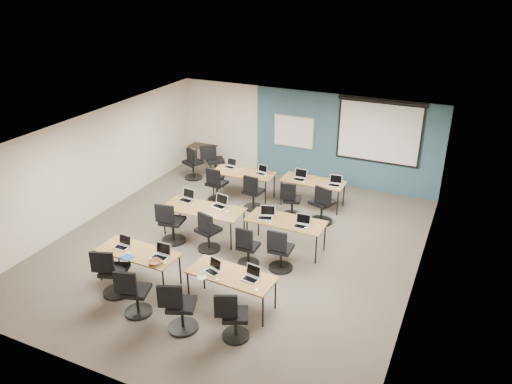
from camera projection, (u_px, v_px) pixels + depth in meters
The scene contains 58 objects.
floor at pixel (236, 245), 11.64m from camera, with size 8.00×9.00×0.02m, color #6B6354.
ceiling at pixel (234, 135), 10.52m from camera, with size 8.00×9.00×0.02m, color white.
wall_back at pixel (304, 136), 14.80m from camera, with size 8.00×0.04×2.70m, color beige.
wall_front at pixel (97, 307), 7.36m from camera, with size 8.00×0.04×2.70m, color beige.
wall_left at pixel (94, 165), 12.61m from camera, with size 0.04×9.00×2.70m, color beige.
wall_right at pixel (421, 229), 9.55m from camera, with size 0.04×9.00×2.70m, color beige.
blue_accent_panel at pixel (345, 142), 14.30m from camera, with size 5.50×0.04×2.70m, color #3D5977.
whiteboard at pixel (294, 132), 14.81m from camera, with size 1.28×0.03×0.98m.
projector_screen at pixel (379, 128), 13.66m from camera, with size 2.40×0.10×1.82m.
training_table_front_left at pixel (138, 254), 10.01m from camera, with size 1.69×0.70×0.73m.
training_table_front_right at pixel (231, 276), 9.27m from camera, with size 1.67×0.70×0.73m.
training_table_mid_left at pixel (203, 210), 11.79m from camera, with size 1.93×0.80×0.73m.
training_table_mid_right at pixel (286, 222), 11.22m from camera, with size 1.78×0.74×0.73m.
training_table_back_left at pixel (243, 174), 13.82m from camera, with size 1.73×0.72×0.73m.
training_table_back_right at pixel (313, 182), 13.29m from camera, with size 1.69×0.70×0.73m.
laptop_0 at pixel (123, 244), 10.13m from camera, with size 0.30×0.26×0.23m.
mouse_0 at pixel (129, 253), 9.91m from camera, with size 0.05×0.09×0.03m, color white.
task_chair_0 at pixel (113, 276), 9.73m from camera, with size 0.59×0.57×1.04m.
laptop_1 at pixel (161, 254), 9.78m from camera, with size 0.34×0.29×0.26m.
mouse_1 at pixel (165, 263), 9.58m from camera, with size 0.06×0.09×0.03m, color white.
task_chair_1 at pixel (134, 296), 9.17m from camera, with size 0.53×0.52×1.00m.
laptop_2 at pixel (213, 269), 9.32m from camera, with size 0.30×0.26×0.23m.
mouse_2 at pixel (217, 280), 9.07m from camera, with size 0.06×0.10×0.03m, color white.
task_chair_2 at pixel (179, 310), 8.76m from camera, with size 0.58×0.55×1.02m.
laptop_3 at pixel (252, 276), 9.10m from camera, with size 0.31×0.26×0.24m.
mouse_3 at pixel (257, 290), 8.78m from camera, with size 0.06×0.10×0.04m, color white.
task_chair_3 at pixel (233, 320), 8.57m from camera, with size 0.53×0.49×0.97m.
laptop_4 at pixel (187, 198), 12.15m from camera, with size 0.35×0.30×0.27m.
mouse_4 at pixel (192, 205), 11.89m from camera, with size 0.05×0.09×0.03m, color white.
task_chair_4 at pixel (171, 226), 11.59m from camera, with size 0.57×0.57×1.04m.
laptop_5 at pixel (220, 203), 11.85m from camera, with size 0.35×0.30×0.27m.
mouse_5 at pixel (227, 212), 11.57m from camera, with size 0.06×0.10×0.04m, color white.
task_chair_5 at pixel (208, 234), 11.26m from camera, with size 0.53×0.53×1.01m.
laptop_6 at pixel (266, 215), 11.31m from camera, with size 0.35×0.30×0.26m.
mouse_6 at pixel (270, 222), 11.10m from camera, with size 0.06×0.10×0.04m, color white.
task_chair_6 at pixel (247, 250), 10.70m from camera, with size 0.47×0.47×0.96m.
laptop_7 at pixel (302, 223), 10.94m from camera, with size 0.33×0.28×0.25m.
mouse_7 at pixel (306, 228), 10.85m from camera, with size 0.06×0.10×0.04m, color white.
task_chair_7 at pixel (280, 253), 10.53m from camera, with size 0.52×0.52×1.00m.
laptop_8 at pixel (230, 165), 14.15m from camera, with size 0.32×0.27×0.24m.
mouse_8 at pixel (236, 171), 13.85m from camera, with size 0.06×0.09×0.03m, color white.
task_chair_8 at pixel (216, 187), 13.64m from camera, with size 0.54×0.54×1.02m.
laptop_9 at pixel (262, 172), 13.70m from camera, with size 0.30×0.26×0.23m.
mouse_9 at pixel (265, 176), 13.55m from camera, with size 0.06×0.10×0.03m, color white.
task_chair_9 at pixel (253, 195), 13.20m from camera, with size 0.52×0.52×1.00m.
laptop_10 at pixel (300, 177), 13.34m from camera, with size 0.35×0.30×0.26m.
mouse_10 at pixel (303, 182), 13.17m from camera, with size 0.06×0.10×0.03m, color white.
task_chair_10 at pixel (291, 202), 12.82m from camera, with size 0.49×0.49×0.97m.
laptop_11 at pixel (335, 183), 12.99m from camera, with size 0.33×0.28×0.25m.
mouse_11 at pixel (339, 188), 12.80m from camera, with size 0.05×0.09×0.03m, color white.
task_chair_11 at pixel (322, 207), 12.47m from camera, with size 0.60×0.58×1.05m.
blue_mousepad at pixel (127, 257), 9.78m from camera, with size 0.24×0.20×0.01m, color #1B4397.
snack_bowl at pixel (155, 262), 9.57m from camera, with size 0.29×0.29×0.07m, color olive.
snack_plate at pixel (202, 277), 9.15m from camera, with size 0.18×0.18×0.01m, color white.
coffee_cup at pixel (203, 274), 9.20m from camera, with size 0.07×0.07×0.06m, color white.
utility_table at pixel (203, 149), 15.84m from camera, with size 0.85×0.47×0.75m.
spare_chair_a at pixel (214, 164), 15.21m from camera, with size 0.66×0.57×1.05m.
spare_chair_b at pixel (193, 166), 15.09m from camera, with size 0.59×0.55×1.02m.
Camera 1 is at (4.64, -8.96, 5.95)m, focal length 35.00 mm.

